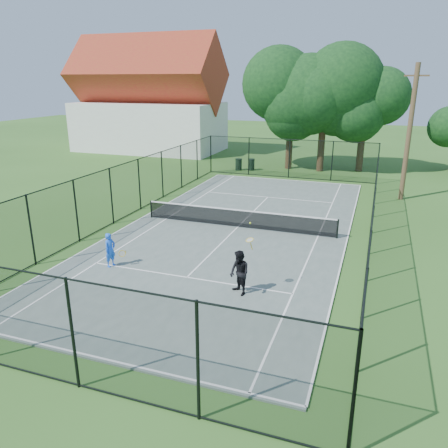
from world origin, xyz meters
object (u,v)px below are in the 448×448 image
(trash_bin_left, at_px, (239,164))
(player_blue, at_px, (110,250))
(utility_pole, at_px, (409,133))
(player_black, at_px, (239,273))
(trash_bin_right, at_px, (251,164))
(tennis_net, at_px, (238,218))

(trash_bin_left, xyz_separation_m, player_blue, (1.23, -20.97, 0.27))
(trash_bin_left, distance_m, utility_pole, 14.34)
(player_blue, bearing_deg, player_black, -5.91)
(trash_bin_left, height_order, player_black, player_black)
(utility_pole, relative_size, player_black, 3.18)
(trash_bin_right, relative_size, player_black, 0.37)
(trash_bin_left, xyz_separation_m, player_black, (6.89, -21.56, 0.38))
(tennis_net, xyz_separation_m, player_black, (2.31, -7.01, 0.29))
(trash_bin_right, xyz_separation_m, utility_pole, (11.68, -5.89, 3.71))
(trash_bin_right, xyz_separation_m, player_black, (5.88, -21.90, 0.38))
(tennis_net, relative_size, trash_bin_right, 10.39)
(utility_pole, bearing_deg, player_blue, -126.62)
(tennis_net, height_order, utility_pole, utility_pole)
(trash_bin_left, distance_m, trash_bin_right, 1.07)
(utility_pole, bearing_deg, tennis_net, -132.03)
(utility_pole, bearing_deg, trash_bin_right, 153.25)
(trash_bin_left, xyz_separation_m, trash_bin_right, (1.02, 0.34, -0.00))
(trash_bin_left, relative_size, player_black, 0.38)
(trash_bin_right, distance_m, player_blue, 21.32)
(trash_bin_right, relative_size, player_blue, 0.69)
(tennis_net, height_order, trash_bin_right, tennis_net)
(utility_pole, bearing_deg, player_black, -109.92)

